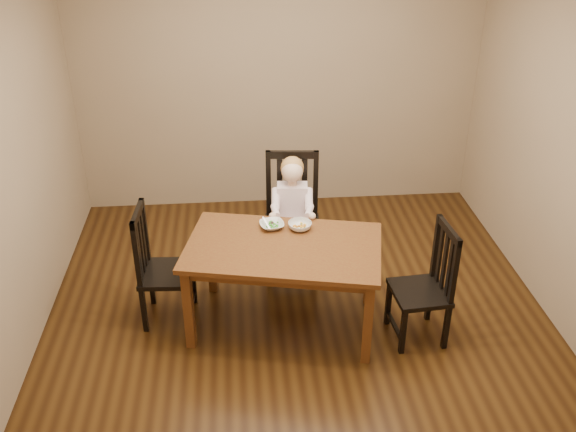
{
  "coord_description": "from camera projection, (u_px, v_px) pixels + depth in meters",
  "views": [
    {
      "loc": [
        -0.44,
        -4.14,
        3.19
      ],
      "look_at": [
        -0.06,
        0.25,
        0.76
      ],
      "focal_mm": 40.0,
      "sensor_mm": 36.0,
      "label": 1
    }
  ],
  "objects": [
    {
      "name": "fork",
      "position": [
        266.0,
        224.0,
        4.93
      ],
      "size": [
        0.06,
        0.13,
        0.05
      ],
      "rotation": [
        0.0,
        0.0,
        0.39
      ],
      "color": "silver",
      "rests_on": "bowl_peas"
    },
    {
      "name": "toddler",
      "position": [
        292.0,
        206.0,
        5.38
      ],
      "size": [
        0.37,
        0.45,
        0.58
      ],
      "primitive_type": null,
      "rotation": [
        0.0,
        0.0,
        3.05
      ],
      "color": "white",
      "rests_on": "chair_child"
    },
    {
      "name": "chair_child",
      "position": [
        292.0,
        218.0,
        5.5
      ],
      "size": [
        0.5,
        0.49,
        1.08
      ],
      "rotation": [
        0.0,
        0.0,
        3.05
      ],
      "color": "black",
      "rests_on": "room"
    },
    {
      "name": "dining_table",
      "position": [
        283.0,
        255.0,
        4.77
      ],
      "size": [
        1.58,
        1.15,
        0.72
      ],
      "rotation": [
        0.0,
        0.0,
        -0.21
      ],
      "color": "#542713",
      "rests_on": "room"
    },
    {
      "name": "bowl_peas",
      "position": [
        272.0,
        225.0,
        4.95
      ],
      "size": [
        0.22,
        0.22,
        0.05
      ],
      "primitive_type": "imported",
      "rotation": [
        0.0,
        0.0,
        0.18
      ],
      "color": "silver",
      "rests_on": "dining_table"
    },
    {
      "name": "room",
      "position": [
        299.0,
        160.0,
        4.54
      ],
      "size": [
        4.01,
        4.01,
        2.71
      ],
      "color": "#3D250D",
      "rests_on": "ground"
    },
    {
      "name": "chair_left",
      "position": [
        160.0,
        268.0,
        4.93
      ],
      "size": [
        0.42,
        0.44,
        0.97
      ],
      "rotation": [
        0.0,
        0.0,
        -1.63
      ],
      "color": "black",
      "rests_on": "room"
    },
    {
      "name": "bowl_veg",
      "position": [
        300.0,
        226.0,
        4.93
      ],
      "size": [
        0.19,
        0.19,
        0.06
      ],
      "primitive_type": "imported",
      "rotation": [
        0.0,
        0.0,
        0.07
      ],
      "color": "silver",
      "rests_on": "dining_table"
    },
    {
      "name": "chair_right",
      "position": [
        426.0,
        286.0,
        4.73
      ],
      "size": [
        0.42,
        0.44,
        0.94
      ],
      "rotation": [
        0.0,
        0.0,
        1.66
      ],
      "color": "black",
      "rests_on": "room"
    }
  ]
}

